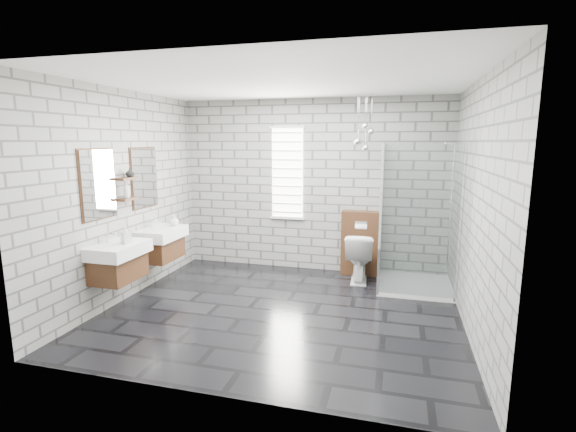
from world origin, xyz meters
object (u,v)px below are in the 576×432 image
at_px(vanity_right, 159,235).
at_px(toilet, 359,257).
at_px(vanity_left, 116,251).
at_px(shower_enclosure, 409,255).
at_px(cistern_panel, 361,243).

xyz_separation_m(vanity_right, toilet, (2.71, 1.00, -0.40)).
height_order(vanity_left, shower_enclosure, shower_enclosure).
bearing_deg(shower_enclosure, cistern_panel, 143.59).
distance_m(vanity_left, cistern_panel, 3.50).
relative_size(vanity_left, vanity_right, 1.00).
bearing_deg(cistern_panel, vanity_right, -154.77).
bearing_deg(vanity_right, cistern_panel, 25.23).
bearing_deg(shower_enclosure, vanity_left, -153.66).
xyz_separation_m(vanity_left, vanity_right, (0.00, 0.93, 0.00)).
distance_m(shower_enclosure, toilet, 0.75).
bearing_deg(toilet, vanity_right, 16.96).
relative_size(vanity_right, shower_enclosure, 0.77).
distance_m(vanity_right, toilet, 2.91).
relative_size(vanity_right, toilet, 2.18).
bearing_deg(vanity_left, vanity_right, 90.00).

